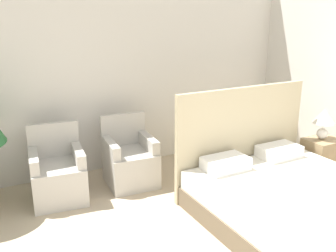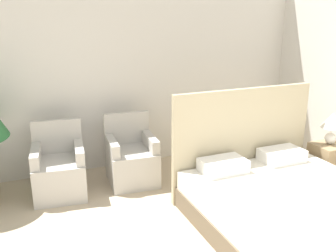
{
  "view_description": "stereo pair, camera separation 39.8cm",
  "coord_description": "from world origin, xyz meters",
  "px_view_note": "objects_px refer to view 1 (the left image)",
  "views": [
    {
      "loc": [
        -1.84,
        -1.15,
        2.13
      ],
      "look_at": [
        0.18,
        2.61,
        0.83
      ],
      "focal_mm": 40.0,
      "sensor_mm": 36.0,
      "label": 1
    },
    {
      "loc": [
        -1.48,
        -1.32,
        2.13
      ],
      "look_at": [
        0.18,
        2.61,
        0.83
      ],
      "focal_mm": 40.0,
      "sensor_mm": 36.0,
      "label": 2
    }
  ],
  "objects_px": {
    "bed": "(293,198)",
    "nightstand": "(321,158)",
    "armchair_near_window_right": "(130,162)",
    "armchair_near_window_left": "(58,177)",
    "table_lamp": "(324,119)"
  },
  "relations": [
    {
      "from": "armchair_near_window_left",
      "to": "table_lamp",
      "type": "distance_m",
      "value": 3.43
    },
    {
      "from": "table_lamp",
      "to": "bed",
      "type": "bearing_deg",
      "value": -150.29
    },
    {
      "from": "armchair_near_window_left",
      "to": "table_lamp",
      "type": "xyz_separation_m",
      "value": [
        3.24,
        -0.98,
        0.51
      ]
    },
    {
      "from": "nightstand",
      "to": "table_lamp",
      "type": "distance_m",
      "value": 0.53
    },
    {
      "from": "table_lamp",
      "to": "armchair_near_window_left",
      "type": "bearing_deg",
      "value": 163.11
    },
    {
      "from": "bed",
      "to": "armchair_near_window_right",
      "type": "relative_size",
      "value": 2.29
    },
    {
      "from": "bed",
      "to": "armchair_near_window_left",
      "type": "relative_size",
      "value": 2.29
    },
    {
      "from": "armchair_near_window_right",
      "to": "table_lamp",
      "type": "relative_size",
      "value": 2.13
    },
    {
      "from": "armchair_near_window_left",
      "to": "armchair_near_window_right",
      "type": "distance_m",
      "value": 0.91
    },
    {
      "from": "bed",
      "to": "nightstand",
      "type": "distance_m",
      "value": 1.36
    },
    {
      "from": "bed",
      "to": "table_lamp",
      "type": "bearing_deg",
      "value": 29.71
    },
    {
      "from": "armchair_near_window_right",
      "to": "bed",
      "type": "bearing_deg",
      "value": -50.23
    },
    {
      "from": "armchair_near_window_right",
      "to": "nightstand",
      "type": "bearing_deg",
      "value": -18.26
    },
    {
      "from": "bed",
      "to": "armchair_near_window_left",
      "type": "bearing_deg",
      "value": 141.17
    },
    {
      "from": "armchair_near_window_right",
      "to": "table_lamp",
      "type": "bearing_deg",
      "value": -17.89
    }
  ]
}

